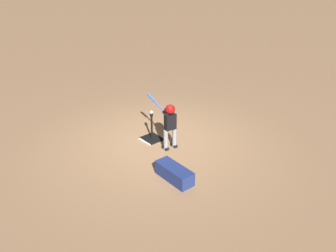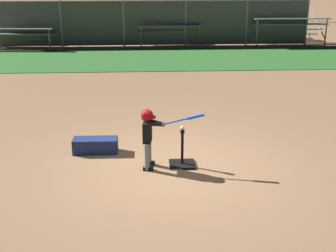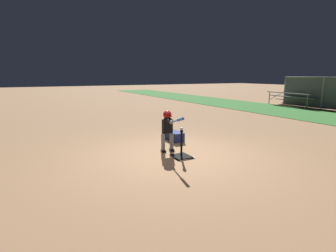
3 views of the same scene
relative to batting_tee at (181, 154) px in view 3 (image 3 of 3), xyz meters
The scene contains 7 objects.
ground_plane 0.20m from the batting_tee, 162.25° to the right, with size 90.00×90.00×0.00m, color #99704C.
home_plate 0.08m from the batting_tee, 61.14° to the left, with size 0.44×0.44×0.02m, color white.
batting_tee is the anchor object (origin of this frame).
batter_child 0.82m from the batting_tee, behind, with size 1.08×0.35×1.07m.
baseball 0.62m from the batting_tee, 90.00° to the right, with size 0.07×0.07×0.07m, color white.
bleachers_far_right 13.48m from the batting_tee, 115.56° to the left, with size 3.33×1.93×0.89m.
equipment_bag 1.74m from the batting_tee, 156.90° to the left, with size 0.84×0.32×0.28m, color navy.
Camera 3 is at (5.35, -3.13, 1.95)m, focal length 28.00 mm.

